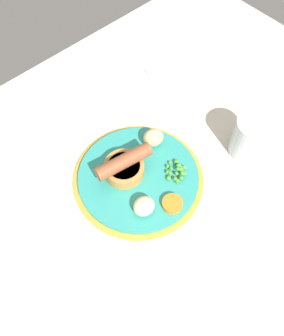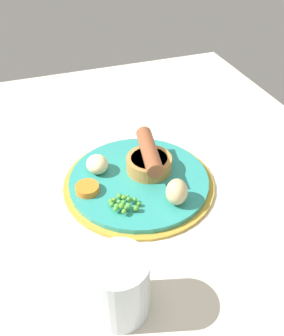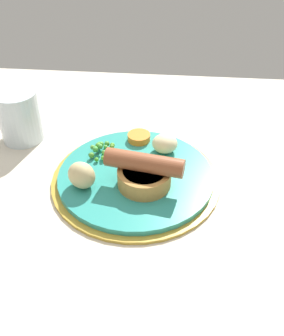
# 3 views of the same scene
# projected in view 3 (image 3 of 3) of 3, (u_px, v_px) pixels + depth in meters

# --- Properties ---
(dining_table) EXTENTS (1.10, 0.80, 0.03)m
(dining_table) POSITION_uv_depth(u_px,v_px,m) (101.00, 189.00, 0.59)
(dining_table) COLOR beige
(dining_table) RESTS_ON ground
(dinner_plate) EXTENTS (0.26, 0.26, 0.01)m
(dinner_plate) POSITION_uv_depth(u_px,v_px,m) (136.00, 177.00, 0.58)
(dinner_plate) COLOR #B79333
(dinner_plate) RESTS_ON dining_table
(sausage_pudding) EXTENTS (0.12, 0.08, 0.05)m
(sausage_pudding) POSITION_uv_depth(u_px,v_px,m) (144.00, 172.00, 0.54)
(sausage_pudding) COLOR #BC8442
(sausage_pudding) RESTS_ON dinner_plate
(pea_pile) EXTENTS (0.05, 0.05, 0.02)m
(pea_pile) POSITION_uv_depth(u_px,v_px,m) (103.00, 149.00, 0.61)
(pea_pile) COLOR #439238
(pea_pile) RESTS_ON dinner_plate
(potato_chunk_0) EXTENTS (0.05, 0.05, 0.04)m
(potato_chunk_0) POSITION_uv_depth(u_px,v_px,m) (82.00, 175.00, 0.54)
(potato_chunk_0) COLOR #CCB77F
(potato_chunk_0) RESTS_ON dinner_plate
(potato_chunk_1) EXTENTS (0.04, 0.04, 0.03)m
(potato_chunk_1) POSITION_uv_depth(u_px,v_px,m) (165.00, 144.00, 0.61)
(potato_chunk_1) COLOR beige
(potato_chunk_1) RESTS_ON dinner_plate
(carrot_slice_3) EXTENTS (0.05, 0.05, 0.01)m
(carrot_slice_3) POSITION_uv_depth(u_px,v_px,m) (139.00, 137.00, 0.65)
(carrot_slice_3) COLOR orange
(carrot_slice_3) RESTS_ON dinner_plate
(drinking_glass) EXTENTS (0.07, 0.07, 0.09)m
(drinking_glass) POSITION_uv_depth(u_px,v_px,m) (19.00, 116.00, 0.65)
(drinking_glass) COLOR silver
(drinking_glass) RESTS_ON dining_table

